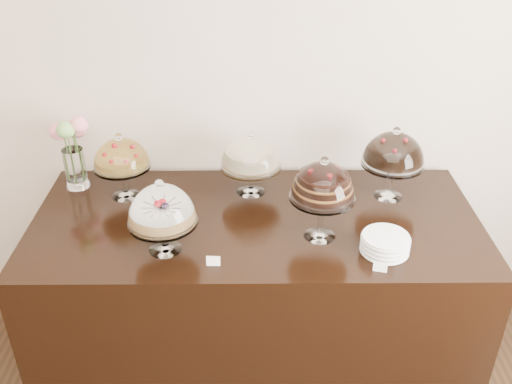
{
  "coord_description": "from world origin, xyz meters",
  "views": [
    {
      "loc": [
        0.12,
        0.1,
        2.44
      ],
      "look_at": [
        0.13,
        2.4,
        1.08
      ],
      "focal_mm": 40.0,
      "sensor_mm": 36.0,
      "label": 1
    }
  ],
  "objects_px": {
    "cake_stand_choco_layer": "(323,184)",
    "cake_stand_fruit_tart": "(121,156)",
    "cake_stand_dark_choco": "(394,152)",
    "plate_stack": "(385,244)",
    "display_counter": "(256,289)",
    "flower_vase": "(72,148)",
    "cake_stand_sugar_sponge": "(162,208)",
    "cake_stand_cheesecake": "(251,155)"
  },
  "relations": [
    {
      "from": "cake_stand_fruit_tart",
      "to": "flower_vase",
      "type": "relative_size",
      "value": 0.88
    },
    {
      "from": "cake_stand_sugar_sponge",
      "to": "cake_stand_fruit_tart",
      "type": "distance_m",
      "value": 0.55
    },
    {
      "from": "cake_stand_choco_layer",
      "to": "cake_stand_cheesecake",
      "type": "bearing_deg",
      "value": 128.02
    },
    {
      "from": "cake_stand_fruit_tart",
      "to": "cake_stand_choco_layer",
      "type": "bearing_deg",
      "value": -21.13
    },
    {
      "from": "cake_stand_sugar_sponge",
      "to": "cake_stand_dark_choco",
      "type": "distance_m",
      "value": 1.2
    },
    {
      "from": "cake_stand_choco_layer",
      "to": "cake_stand_dark_choco",
      "type": "height_order",
      "value": "cake_stand_choco_layer"
    },
    {
      "from": "cake_stand_dark_choco",
      "to": "cake_stand_sugar_sponge",
      "type": "bearing_deg",
      "value": -157.3
    },
    {
      "from": "cake_stand_sugar_sponge",
      "to": "plate_stack",
      "type": "distance_m",
      "value": 1.01
    },
    {
      "from": "cake_stand_choco_layer",
      "to": "cake_stand_fruit_tart",
      "type": "distance_m",
      "value": 1.05
    },
    {
      "from": "cake_stand_cheesecake",
      "to": "cake_stand_fruit_tart",
      "type": "bearing_deg",
      "value": -177.05
    },
    {
      "from": "display_counter",
      "to": "flower_vase",
      "type": "relative_size",
      "value": 5.4
    },
    {
      "from": "cake_stand_sugar_sponge",
      "to": "flower_vase",
      "type": "relative_size",
      "value": 0.89
    },
    {
      "from": "cake_stand_dark_choco",
      "to": "cake_stand_fruit_tart",
      "type": "distance_m",
      "value": 1.38
    },
    {
      "from": "cake_stand_dark_choco",
      "to": "flower_vase",
      "type": "height_order",
      "value": "flower_vase"
    },
    {
      "from": "display_counter",
      "to": "cake_stand_choco_layer",
      "type": "bearing_deg",
      "value": -26.91
    },
    {
      "from": "cake_stand_fruit_tart",
      "to": "cake_stand_sugar_sponge",
      "type": "bearing_deg",
      "value": -60.73
    },
    {
      "from": "display_counter",
      "to": "cake_stand_cheesecake",
      "type": "xyz_separation_m",
      "value": [
        -0.02,
        0.26,
        0.67
      ]
    },
    {
      "from": "cake_stand_dark_choco",
      "to": "cake_stand_choco_layer",
      "type": "bearing_deg",
      "value": -137.7
    },
    {
      "from": "cake_stand_dark_choco",
      "to": "cake_stand_fruit_tart",
      "type": "relative_size",
      "value": 1.1
    },
    {
      "from": "cake_stand_fruit_tart",
      "to": "display_counter",
      "type": "bearing_deg",
      "value": -18.45
    },
    {
      "from": "display_counter",
      "to": "cake_stand_sugar_sponge",
      "type": "bearing_deg",
      "value": -148.53
    },
    {
      "from": "cake_stand_dark_choco",
      "to": "display_counter",
      "type": "bearing_deg",
      "value": -163.12
    },
    {
      "from": "cake_stand_sugar_sponge",
      "to": "cake_stand_dark_choco",
      "type": "relative_size",
      "value": 0.92
    },
    {
      "from": "cake_stand_choco_layer",
      "to": "cake_stand_fruit_tart",
      "type": "height_order",
      "value": "cake_stand_choco_layer"
    },
    {
      "from": "display_counter",
      "to": "flower_vase",
      "type": "bearing_deg",
      "value": 160.52
    },
    {
      "from": "cake_stand_dark_choco",
      "to": "plate_stack",
      "type": "distance_m",
      "value": 0.55
    },
    {
      "from": "cake_stand_dark_choco",
      "to": "flower_vase",
      "type": "relative_size",
      "value": 0.97
    },
    {
      "from": "plate_stack",
      "to": "cake_stand_sugar_sponge",
      "type": "bearing_deg",
      "value": 178.55
    },
    {
      "from": "cake_stand_sugar_sponge",
      "to": "cake_stand_cheesecake",
      "type": "height_order",
      "value": "cake_stand_sugar_sponge"
    },
    {
      "from": "cake_stand_sugar_sponge",
      "to": "flower_vase",
      "type": "distance_m",
      "value": 0.81
    },
    {
      "from": "display_counter",
      "to": "cake_stand_fruit_tart",
      "type": "height_order",
      "value": "cake_stand_fruit_tart"
    },
    {
      "from": "cake_stand_cheesecake",
      "to": "cake_stand_fruit_tart",
      "type": "xyz_separation_m",
      "value": [
        -0.66,
        -0.03,
        0.01
      ]
    },
    {
      "from": "cake_stand_dark_choco",
      "to": "cake_stand_fruit_tart",
      "type": "bearing_deg",
      "value": 179.33
    },
    {
      "from": "display_counter",
      "to": "plate_stack",
      "type": "bearing_deg",
      "value": -25.69
    },
    {
      "from": "cake_stand_choco_layer",
      "to": "cake_stand_fruit_tart",
      "type": "xyz_separation_m",
      "value": [
        -0.98,
        0.38,
        -0.05
      ]
    },
    {
      "from": "cake_stand_cheesecake",
      "to": "flower_vase",
      "type": "xyz_separation_m",
      "value": [
        -0.93,
        0.08,
        0.01
      ]
    },
    {
      "from": "cake_stand_cheesecake",
      "to": "cake_stand_dark_choco",
      "type": "xyz_separation_m",
      "value": [
        0.72,
        -0.05,
        0.04
      ]
    },
    {
      "from": "cake_stand_cheesecake",
      "to": "plate_stack",
      "type": "xyz_separation_m",
      "value": [
        0.6,
        -0.54,
        -0.18
      ]
    },
    {
      "from": "cake_stand_dark_choco",
      "to": "cake_stand_fruit_tart",
      "type": "xyz_separation_m",
      "value": [
        -1.38,
        0.02,
        -0.03
      ]
    },
    {
      "from": "cake_stand_sugar_sponge",
      "to": "cake_stand_cheesecake",
      "type": "relative_size",
      "value": 1.03
    },
    {
      "from": "flower_vase",
      "to": "plate_stack",
      "type": "distance_m",
      "value": 1.67
    },
    {
      "from": "cake_stand_cheesecake",
      "to": "plate_stack",
      "type": "relative_size",
      "value": 1.65
    }
  ]
}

